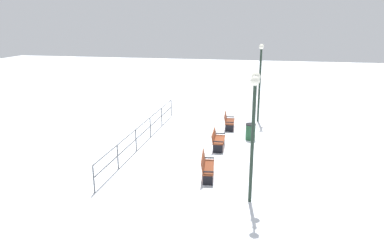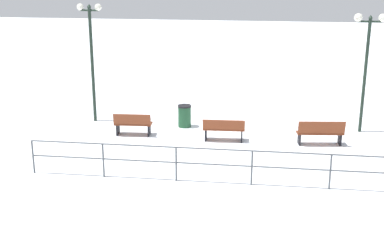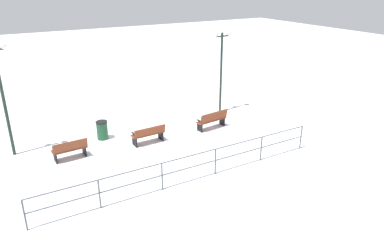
# 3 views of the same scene
# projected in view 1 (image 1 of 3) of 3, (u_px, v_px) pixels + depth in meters

# --- Properties ---
(ground_plane) EXTENTS (80.00, 80.00, 0.00)m
(ground_plane) POSITION_uv_depth(u_px,v_px,m) (220.00, 149.00, 17.71)
(ground_plane) COLOR white
(ground_plane) RESTS_ON ground
(bench_nearest) EXTENTS (0.68, 1.68, 0.93)m
(bench_nearest) POSITION_uv_depth(u_px,v_px,m) (206.00, 166.00, 14.38)
(bench_nearest) COLOR brown
(bench_nearest) RESTS_ON ground
(bench_second) EXTENTS (0.63, 1.53, 0.86)m
(bench_second) POSITION_uv_depth(u_px,v_px,m) (218.00, 140.00, 17.62)
(bench_second) COLOR brown
(bench_second) RESTS_ON ground
(bench_third) EXTENTS (0.64, 1.42, 0.88)m
(bench_third) POSITION_uv_depth(u_px,v_px,m) (228.00, 121.00, 20.80)
(bench_third) COLOR brown
(bench_third) RESTS_ON ground
(lamppost_near) EXTENTS (0.30, 1.16, 4.46)m
(lamppost_near) POSITION_uv_depth(u_px,v_px,m) (254.00, 111.00, 11.71)
(lamppost_near) COLOR #1E2D23
(lamppost_near) RESTS_ON ground
(lamppost_middle) EXTENTS (0.27, 0.98, 4.71)m
(lamppost_middle) POSITION_uv_depth(u_px,v_px,m) (260.00, 70.00, 21.63)
(lamppost_middle) COLOR #1E2D23
(lamppost_middle) RESTS_ON ground
(waterfront_railing) EXTENTS (0.05, 11.15, 1.08)m
(waterfront_railing) POSITION_uv_depth(u_px,v_px,m) (143.00, 130.00, 18.27)
(waterfront_railing) COLOR #4C5156
(waterfront_railing) RESTS_ON ground
(trash_bin) EXTENTS (0.53, 0.53, 0.87)m
(trash_bin) POSITION_uv_depth(u_px,v_px,m) (250.00, 132.00, 18.90)
(trash_bin) COLOR #1E4C2D
(trash_bin) RESTS_ON ground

